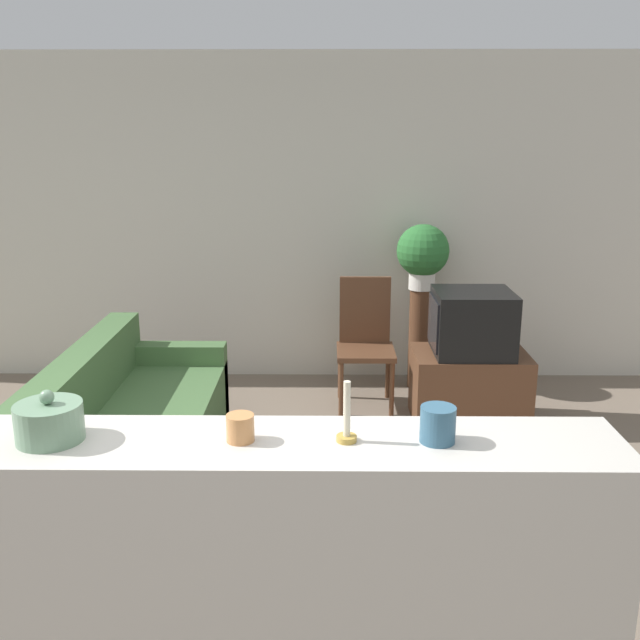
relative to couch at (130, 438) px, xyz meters
name	(u,v)px	position (x,y,z in m)	size (l,w,h in m)	color
wall_back	(283,221)	(0.81, 2.05, 1.05)	(9.00, 0.06, 2.70)	beige
couch	(130,438)	(0.00, 0.00, 0.00)	(0.83, 2.00, 0.82)	#476B3D
tv_stand	(469,387)	(2.22, 1.00, -0.04)	(0.82, 0.55, 0.53)	brown
television	(472,322)	(2.22, 1.00, 0.45)	(0.56, 0.52, 0.46)	black
wooden_chair	(365,337)	(1.47, 1.37, 0.24)	(0.44, 0.44, 0.99)	brown
plant_stand	(420,338)	(1.95, 1.73, 0.12)	(0.18, 0.18, 0.84)	brown
potted_plant	(423,253)	(1.95, 1.73, 0.83)	(0.42, 0.42, 0.53)	white
foreground_counter	(224,578)	(0.81, -1.70, 0.23)	(2.76, 0.44, 1.07)	beige
decorative_bowl	(49,422)	(0.24, -1.70, 0.84)	(0.23, 0.23, 0.18)	gray
candle_jar	(240,428)	(0.89, -1.70, 0.82)	(0.10, 0.10, 0.09)	#C6844C
candlestick	(347,423)	(1.24, -1.70, 0.84)	(0.07, 0.07, 0.21)	#B7933D
coffee_tin	(438,424)	(1.55, -1.70, 0.83)	(0.12, 0.12, 0.12)	#335B75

